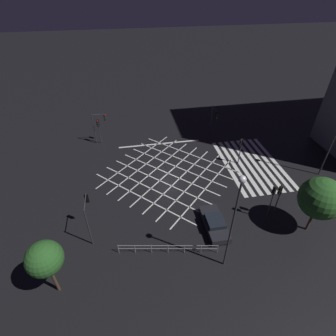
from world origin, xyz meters
TOP-DOWN VIEW (x-y plane):
  - ground_plane at (0.00, 0.00)m, footprint 200.00×200.00m
  - road_markings at (0.31, -6.48)m, footprint 17.23×22.86m
  - traffic_light_median_south at (0.47, -9.10)m, footprint 0.36×0.39m
  - traffic_light_sw_main at (-8.87, -8.27)m, footprint 0.39×0.36m
  - traffic_light_sw_cross at (-8.76, -8.97)m, footprint 0.36×0.39m
  - traffic_light_ne_cross at (8.69, 7.92)m, footprint 0.36×1.91m
  - traffic_light_se_main at (7.89, -8.16)m, footprint 2.21×0.36m
  - traffic_light_nw_main at (-7.80, 8.52)m, footprint 2.32×0.36m
  - traffic_light_ne_main at (8.45, 8.16)m, footprint 0.39×0.36m
  - street_lamp_east at (-12.97, -2.43)m, footprint 0.52×0.52m
  - street_tree_near at (-10.81, -11.50)m, footprint 3.77×3.77m
  - street_tree_far at (-12.83, 10.89)m, footprint 2.57×2.57m
  - waiting_car at (-9.05, -2.87)m, footprint 4.48×1.84m
  - pedestrian_railing at (-11.07, 1.99)m, footprint 1.57×8.50m

SIDE VIEW (x-z plane):
  - ground_plane at x=0.00m, z-range 0.00..0.00m
  - road_markings at x=0.31m, z-range 0.00..0.01m
  - waiting_car at x=-9.05m, z-range -0.03..1.20m
  - pedestrian_railing at x=-11.07m, z-range 0.15..1.20m
  - traffic_light_median_south at x=0.47m, z-range 0.78..4.36m
  - traffic_light_ne_main at x=8.45m, z-range 0.81..4.58m
  - traffic_light_sw_cross at x=-8.76m, z-range 0.87..4.92m
  - traffic_light_sw_main at x=-8.87m, z-range 0.91..5.15m
  - traffic_light_se_main at x=7.89m, z-range 0.97..5.19m
  - traffic_light_nw_main at x=-7.80m, z-range 1.01..5.38m
  - traffic_light_ne_cross at x=8.69m, z-range 1.01..5.51m
  - street_tree_far at x=-12.83m, z-range 1.36..6.71m
  - street_tree_near at x=-10.81m, z-range 1.08..7.01m
  - street_lamp_east at x=-12.97m, z-range 1.87..11.41m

